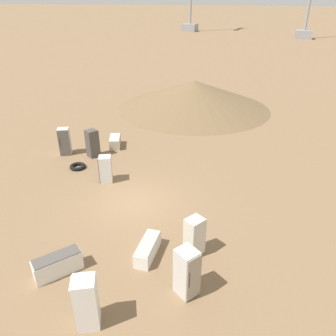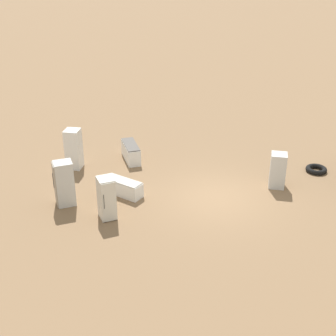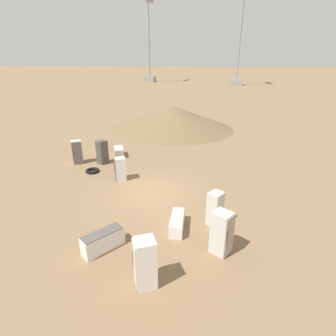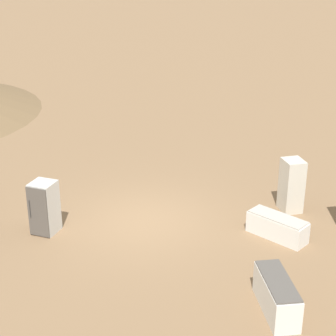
% 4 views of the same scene
% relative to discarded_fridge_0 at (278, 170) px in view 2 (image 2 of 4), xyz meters
% --- Properties ---
extents(ground_plane, '(1000.00, 1000.00, 0.00)m').
position_rel_discarded_fridge_0_xyz_m(ground_plane, '(1.34, 2.39, -0.73)').
color(ground_plane, '#846647').
extents(discarded_fridge_0, '(0.85, 0.88, 1.46)m').
position_rel_discarded_fridge_0_xyz_m(discarded_fridge_0, '(0.00, 0.00, 0.00)').
color(discarded_fridge_0, silver).
rests_on(discarded_fridge_0, ground_plane).
extents(discarded_fridge_1, '(0.88, 0.92, 1.77)m').
position_rel_discarded_fridge_0_xyz_m(discarded_fridge_1, '(5.57, 6.42, 0.15)').
color(discarded_fridge_1, silver).
rests_on(discarded_fridge_1, ground_plane).
extents(discarded_fridge_3, '(1.70, 1.42, 0.78)m').
position_rel_discarded_fridge_0_xyz_m(discarded_fridge_3, '(6.42, 1.89, -0.34)').
color(discarded_fridge_3, white).
rests_on(discarded_fridge_3, ground_plane).
extents(discarded_fridge_4, '(1.69, 0.72, 0.63)m').
position_rel_discarded_fridge_0_xyz_m(discarded_fridge_4, '(4.42, 4.48, -0.42)').
color(discarded_fridge_4, white).
rests_on(discarded_fridge_4, ground_plane).
extents(discarded_fridge_6, '(0.88, 0.90, 1.80)m').
position_rel_discarded_fridge_0_xyz_m(discarded_fridge_6, '(7.79, 4.06, 0.17)').
color(discarded_fridge_6, white).
rests_on(discarded_fridge_6, ground_plane).
extents(discarded_fridge_7, '(0.86, 0.80, 1.59)m').
position_rel_discarded_fridge_0_xyz_m(discarded_fridge_7, '(3.64, 6.08, 0.06)').
color(discarded_fridge_7, beige).
rests_on(discarded_fridge_7, ground_plane).
extents(scrap_tire, '(0.92, 0.92, 0.21)m').
position_rel_discarded_fridge_0_xyz_m(scrap_tire, '(-0.71, -2.35, -0.63)').
color(scrap_tire, black).
rests_on(scrap_tire, ground_plane).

